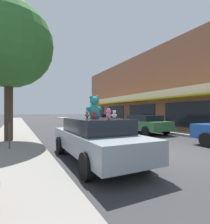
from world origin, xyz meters
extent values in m
plane|color=#333335|center=(0.00, 0.00, 0.00)|extent=(260.00, 260.00, 0.00)
cube|color=gray|center=(-5.48, 0.00, 0.07)|extent=(2.35, 90.00, 0.15)
cube|color=#9E6047|center=(12.81, 7.46, 3.97)|extent=(12.31, 33.44, 7.94)
cube|color=gold|center=(5.88, 7.46, 2.74)|extent=(1.56, 28.09, 0.12)
cube|color=silver|center=(6.61, 7.46, 3.29)|extent=(0.08, 26.75, 0.70)
cube|color=black|center=(6.62, 4.67, 1.40)|extent=(0.06, 4.24, 2.00)
cube|color=black|center=(6.62, 10.24, 1.40)|extent=(0.06, 4.24, 2.00)
cube|color=black|center=(6.62, 15.82, 1.40)|extent=(0.06, 4.24, 2.00)
cube|color=black|center=(6.62, 21.39, 1.40)|extent=(0.06, 4.24, 2.00)
cube|color=#8C999E|center=(-3.04, 0.50, 0.63)|extent=(1.77, 4.59, 0.61)
cube|color=black|center=(-3.04, 0.50, 1.16)|extent=(1.55, 2.53, 0.45)
cylinder|color=black|center=(-3.88, 1.92, 0.33)|extent=(0.20, 0.65, 0.65)
cylinder|color=black|center=(-2.18, 1.91, 0.33)|extent=(0.20, 0.65, 0.65)
cylinder|color=black|center=(-3.90, -0.92, 0.33)|extent=(0.20, 0.65, 0.65)
cylinder|color=black|center=(-2.20, -0.93, 0.33)|extent=(0.20, 0.65, 0.65)
ellipsoid|color=teal|center=(-2.95, 0.83, 1.62)|extent=(0.38, 0.33, 0.49)
sphere|color=teal|center=(-2.95, 0.83, 1.99)|extent=(0.32, 0.32, 0.31)
sphere|color=teal|center=(-2.84, 0.84, 2.11)|extent=(0.13, 0.13, 0.13)
sphere|color=teal|center=(-3.06, 0.83, 2.11)|extent=(0.13, 0.13, 0.13)
sphere|color=#47CDC6|center=(-2.95, 0.97, 1.97)|extent=(0.12, 0.12, 0.12)
sphere|color=teal|center=(-2.75, 0.87, 1.71)|extent=(0.18, 0.18, 0.18)
sphere|color=teal|center=(-3.15, 0.86, 1.71)|extent=(0.18, 0.18, 0.18)
ellipsoid|color=black|center=(-2.57, 1.54, 1.46)|extent=(0.15, 0.15, 0.15)
sphere|color=black|center=(-2.57, 1.54, 1.57)|extent=(0.14, 0.14, 0.10)
sphere|color=black|center=(-2.54, 1.52, 1.61)|extent=(0.06, 0.06, 0.04)
sphere|color=black|center=(-2.60, 1.56, 1.61)|extent=(0.06, 0.06, 0.04)
sphere|color=#3A3A3D|center=(-2.54, 1.57, 1.56)|extent=(0.05, 0.05, 0.04)
sphere|color=black|center=(-2.52, 1.51, 1.48)|extent=(0.08, 0.08, 0.06)
sphere|color=black|center=(-2.61, 1.59, 1.48)|extent=(0.08, 0.08, 0.06)
ellipsoid|color=red|center=(-3.08, 0.52, 1.45)|extent=(0.12, 0.10, 0.15)
sphere|color=red|center=(-3.08, 0.52, 1.57)|extent=(0.10, 0.10, 0.10)
sphere|color=red|center=(-3.04, 0.52, 1.60)|extent=(0.04, 0.04, 0.04)
sphere|color=red|center=(-3.11, 0.52, 1.60)|extent=(0.04, 0.04, 0.04)
sphere|color=#FF4741|center=(-3.08, 0.56, 1.56)|extent=(0.04, 0.04, 0.04)
sphere|color=red|center=(-3.02, 0.53, 1.48)|extent=(0.06, 0.06, 0.06)
sphere|color=red|center=(-3.14, 0.52, 1.48)|extent=(0.06, 0.06, 0.06)
ellipsoid|color=orange|center=(-2.74, 1.62, 1.49)|extent=(0.19, 0.21, 0.22)
sphere|color=orange|center=(-2.74, 1.62, 1.65)|extent=(0.18, 0.18, 0.14)
sphere|color=orange|center=(-2.72, 1.57, 1.70)|extent=(0.07, 0.07, 0.06)
sphere|color=orange|center=(-2.76, 1.66, 1.70)|extent=(0.07, 0.07, 0.06)
sphere|color=#FFBA41|center=(-2.69, 1.64, 1.64)|extent=(0.07, 0.07, 0.05)
sphere|color=orange|center=(-2.70, 1.54, 1.52)|extent=(0.10, 0.10, 0.08)
sphere|color=orange|center=(-2.76, 1.70, 1.52)|extent=(0.10, 0.10, 0.08)
ellipsoid|color=white|center=(-2.60, 0.04, 1.46)|extent=(0.14, 0.12, 0.17)
sphere|color=white|center=(-2.60, 0.04, 1.59)|extent=(0.12, 0.12, 0.11)
sphere|color=white|center=(-2.56, 0.03, 1.63)|extent=(0.05, 0.05, 0.04)
sphere|color=white|center=(-2.64, 0.04, 1.63)|extent=(0.05, 0.05, 0.04)
sphere|color=white|center=(-2.59, 0.08, 1.58)|extent=(0.04, 0.04, 0.04)
sphere|color=white|center=(-2.53, 0.04, 1.49)|extent=(0.07, 0.07, 0.06)
sphere|color=white|center=(-2.66, 0.06, 1.49)|extent=(0.07, 0.07, 0.06)
ellipsoid|color=beige|center=(-2.92, 1.21, 1.46)|extent=(0.15, 0.16, 0.16)
sphere|color=beige|center=(-2.92, 1.21, 1.58)|extent=(0.14, 0.14, 0.10)
sphere|color=beige|center=(-2.90, 1.24, 1.62)|extent=(0.06, 0.06, 0.04)
sphere|color=beige|center=(-2.93, 1.18, 1.62)|extent=(0.06, 0.06, 0.04)
sphere|color=white|center=(-2.96, 1.23, 1.57)|extent=(0.05, 0.05, 0.04)
sphere|color=beige|center=(-2.90, 1.27, 1.49)|extent=(0.08, 0.08, 0.06)
sphere|color=beige|center=(-2.95, 1.15, 1.49)|extent=(0.08, 0.08, 0.06)
ellipsoid|color=olive|center=(-3.00, 1.37, 1.46)|extent=(0.13, 0.11, 0.16)
sphere|color=olive|center=(-3.00, 1.37, 1.58)|extent=(0.11, 0.11, 0.10)
sphere|color=olive|center=(-2.96, 1.36, 1.62)|extent=(0.05, 0.05, 0.04)
sphere|color=olive|center=(-3.04, 1.37, 1.62)|extent=(0.05, 0.05, 0.04)
sphere|color=tan|center=(-3.00, 1.41, 1.57)|extent=(0.04, 0.04, 0.04)
sphere|color=olive|center=(-2.94, 1.37, 1.49)|extent=(0.06, 0.06, 0.06)
sphere|color=olive|center=(-3.07, 1.38, 1.49)|extent=(0.06, 0.06, 0.06)
ellipsoid|color=blue|center=(-2.65, 1.13, 1.45)|extent=(0.12, 0.11, 0.13)
sphere|color=blue|center=(-2.65, 1.13, 1.54)|extent=(0.10, 0.10, 0.08)
sphere|color=blue|center=(-2.62, 1.13, 1.58)|extent=(0.04, 0.04, 0.04)
sphere|color=blue|center=(-2.68, 1.14, 1.58)|extent=(0.04, 0.04, 0.04)
sphere|color=#548DFF|center=(-2.64, 1.17, 1.54)|extent=(0.04, 0.04, 0.03)
sphere|color=blue|center=(-2.60, 1.13, 1.47)|extent=(0.06, 0.06, 0.05)
sphere|color=blue|center=(-2.70, 1.15, 1.47)|extent=(0.06, 0.06, 0.05)
ellipsoid|color=pink|center=(-3.10, -0.52, 1.48)|extent=(0.20, 0.20, 0.20)
sphere|color=pink|center=(-3.10, -0.52, 1.62)|extent=(0.18, 0.18, 0.13)
sphere|color=pink|center=(-3.07, -0.49, 1.67)|extent=(0.07, 0.07, 0.05)
sphere|color=pink|center=(-3.13, -0.55, 1.67)|extent=(0.07, 0.07, 0.05)
sphere|color=#FFA3DA|center=(-3.14, -0.48, 1.62)|extent=(0.07, 0.07, 0.05)
sphere|color=pink|center=(-3.05, -0.46, 1.51)|extent=(0.10, 0.10, 0.07)
sphere|color=pink|center=(-3.17, -0.56, 1.51)|extent=(0.10, 0.10, 0.07)
cylinder|color=black|center=(2.33, 0.22, 0.33)|extent=(0.20, 0.65, 0.65)
cube|color=#336B3D|center=(3.15, 5.53, 0.63)|extent=(1.84, 4.00, 0.62)
cube|color=black|center=(3.15, 5.53, 1.15)|extent=(1.62, 2.34, 0.41)
cylinder|color=black|center=(2.25, 6.78, 0.33)|extent=(0.20, 0.65, 0.65)
cylinder|color=black|center=(4.05, 6.78, 0.33)|extent=(0.20, 0.65, 0.65)
cylinder|color=black|center=(2.25, 4.29, 0.33)|extent=(0.20, 0.65, 0.65)
cylinder|color=black|center=(4.05, 4.29, 0.33)|extent=(0.20, 0.65, 0.65)
cube|color=black|center=(3.15, 12.43, 0.61)|extent=(1.73, 4.24, 0.56)
cube|color=black|center=(3.15, 12.43, 1.14)|extent=(1.52, 2.33, 0.51)
cylinder|color=black|center=(2.30, 13.74, 0.33)|extent=(0.20, 0.65, 0.65)
cylinder|color=black|center=(4.00, 13.74, 0.33)|extent=(0.20, 0.65, 0.65)
cylinder|color=black|center=(2.30, 11.11, 0.33)|extent=(0.20, 0.65, 0.65)
cylinder|color=black|center=(4.00, 11.11, 0.33)|extent=(0.20, 0.65, 0.65)
cylinder|color=#473323|center=(-5.72, 5.32, 1.66)|extent=(0.40, 0.40, 3.02)
sphere|color=#33702D|center=(-5.72, 5.32, 5.04)|extent=(4.39, 4.39, 4.39)
cylinder|color=#4C4C51|center=(-5.61, 3.04, 0.67)|extent=(0.06, 0.06, 1.05)
cube|color=#2D2D33|center=(-5.61, 3.04, 1.31)|extent=(0.14, 0.10, 0.22)
camera|label=1|loc=(-5.36, -4.75, 1.59)|focal=28.00mm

